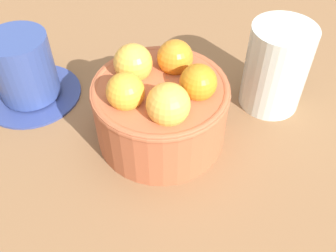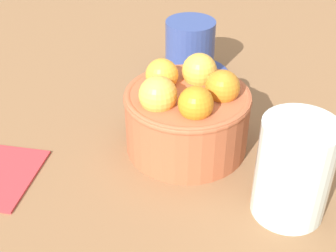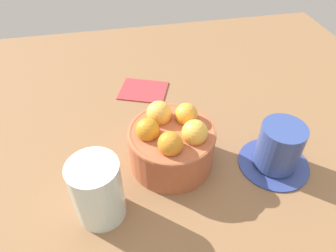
{
  "view_description": "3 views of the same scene",
  "coord_description": "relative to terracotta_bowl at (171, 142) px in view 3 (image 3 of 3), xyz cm",
  "views": [
    {
      "loc": [
        5.3,
        -29.52,
        33.22
      ],
      "look_at": [
        1.15,
        -2.18,
        3.94
      ],
      "focal_mm": 40.88,
      "sensor_mm": 36.0,
      "label": 1
    },
    {
      "loc": [
        44.41,
        -10.46,
        34.54
      ],
      "look_at": [
        0.58,
        -2.37,
        3.62
      ],
      "focal_mm": 49.93,
      "sensor_mm": 36.0,
      "label": 2
    },
    {
      "loc": [
        7.95,
        35.74,
        42.04
      ],
      "look_at": [
        -0.16,
        -3.66,
        5.22
      ],
      "focal_mm": 33.21,
      "sensor_mm": 36.0,
      "label": 3
    }
  ],
  "objects": [
    {
      "name": "ground_plane",
      "position": [
        0.01,
        0.01,
        -7.13
      ],
      "size": [
        114.71,
        110.91,
        4.72
      ],
      "primitive_type": "cube",
      "color": "brown"
    },
    {
      "name": "terracotta_bowl",
      "position": [
        0.0,
        0.0,
        0.0
      ],
      "size": [
        14.67,
        14.67,
        10.57
      ],
      "color": "#AD5938",
      "rests_on": "ground_plane"
    },
    {
      "name": "folded_napkin",
      "position": [
        1.83,
        -21.99,
        -4.47
      ],
      "size": [
        12.66,
        11.45,
        0.6
      ],
      "primitive_type": "cube",
      "rotation": [
        0.0,
        0.0,
        -0.37
      ],
      "color": "#B23338",
      "rests_on": "ground_plane"
    },
    {
      "name": "coffee_cup",
      "position": [
        -17.49,
        4.31,
        -0.86
      ],
      "size": [
        12.28,
        12.28,
        8.73
      ],
      "color": "navy",
      "rests_on": "ground_plane"
    },
    {
      "name": "water_glass",
      "position": [
        12.5,
        7.84,
        0.54
      ],
      "size": [
        7.39,
        7.39,
        10.61
      ],
      "primitive_type": "cylinder",
      "color": "silver",
      "rests_on": "ground_plane"
    }
  ]
}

